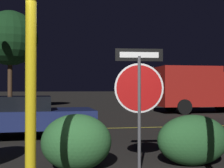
{
  "coord_description": "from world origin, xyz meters",
  "views": [
    {
      "loc": [
        -0.8,
        -3.94,
        1.46
      ],
      "look_at": [
        0.75,
        5.39,
        1.58
      ],
      "focal_mm": 50.0,
      "sensor_mm": 36.0,
      "label": 1
    }
  ],
  "objects_px": {
    "yellow_pole_left": "(31,63)",
    "passing_car_2": "(13,116)",
    "hedge_bush_2": "(77,142)",
    "delivery_truck": "(205,87)",
    "hedge_bush_3": "(193,140)",
    "tree_1": "(10,38)",
    "stop_sign": "(139,87)"
  },
  "relations": [
    {
      "from": "tree_1",
      "to": "delivery_truck",
      "type": "bearing_deg",
      "value": -23.39
    },
    {
      "from": "hedge_bush_2",
      "to": "delivery_truck",
      "type": "relative_size",
      "value": 0.22
    },
    {
      "from": "yellow_pole_left",
      "to": "hedge_bush_3",
      "type": "height_order",
      "value": "yellow_pole_left"
    },
    {
      "from": "yellow_pole_left",
      "to": "hedge_bush_2",
      "type": "relative_size",
      "value": 2.83
    },
    {
      "from": "hedge_bush_2",
      "to": "hedge_bush_3",
      "type": "xyz_separation_m",
      "value": [
        2.19,
        -0.0,
        -0.02
      ]
    },
    {
      "from": "tree_1",
      "to": "hedge_bush_2",
      "type": "bearing_deg",
      "value": -77.54
    },
    {
      "from": "stop_sign",
      "to": "tree_1",
      "type": "height_order",
      "value": "tree_1"
    },
    {
      "from": "stop_sign",
      "to": "hedge_bush_3",
      "type": "bearing_deg",
      "value": 16.53
    },
    {
      "from": "yellow_pole_left",
      "to": "hedge_bush_2",
      "type": "distance_m",
      "value": 2.24
    },
    {
      "from": "yellow_pole_left",
      "to": "hedge_bush_3",
      "type": "bearing_deg",
      "value": 31.56
    },
    {
      "from": "hedge_bush_2",
      "to": "hedge_bush_3",
      "type": "height_order",
      "value": "hedge_bush_2"
    },
    {
      "from": "hedge_bush_3",
      "to": "delivery_truck",
      "type": "bearing_deg",
      "value": 62.98
    },
    {
      "from": "hedge_bush_3",
      "to": "delivery_truck",
      "type": "height_order",
      "value": "delivery_truck"
    },
    {
      "from": "yellow_pole_left",
      "to": "delivery_truck",
      "type": "distance_m",
      "value": 16.21
    },
    {
      "from": "yellow_pole_left",
      "to": "passing_car_2",
      "type": "xyz_separation_m",
      "value": [
        -1.0,
        5.57,
        -1.13
      ]
    },
    {
      "from": "passing_car_2",
      "to": "delivery_truck",
      "type": "relative_size",
      "value": 0.87
    },
    {
      "from": "hedge_bush_2",
      "to": "hedge_bush_3",
      "type": "relative_size",
      "value": 0.91
    },
    {
      "from": "hedge_bush_2",
      "to": "passing_car_2",
      "type": "bearing_deg",
      "value": 113.19
    },
    {
      "from": "passing_car_2",
      "to": "yellow_pole_left",
      "type": "bearing_deg",
      "value": -172.93
    },
    {
      "from": "hedge_bush_3",
      "to": "yellow_pole_left",
      "type": "bearing_deg",
      "value": -148.44
    },
    {
      "from": "yellow_pole_left",
      "to": "tree_1",
      "type": "height_order",
      "value": "tree_1"
    },
    {
      "from": "hedge_bush_2",
      "to": "delivery_truck",
      "type": "xyz_separation_m",
      "value": [
        8.23,
        11.83,
        1.01
      ]
    },
    {
      "from": "yellow_pole_left",
      "to": "delivery_truck",
      "type": "relative_size",
      "value": 0.63
    },
    {
      "from": "stop_sign",
      "to": "passing_car_2",
      "type": "height_order",
      "value": "stop_sign"
    },
    {
      "from": "stop_sign",
      "to": "hedge_bush_3",
      "type": "relative_size",
      "value": 1.56
    },
    {
      "from": "hedge_bush_3",
      "to": "delivery_truck",
      "type": "distance_m",
      "value": 13.32
    },
    {
      "from": "delivery_truck",
      "to": "tree_1",
      "type": "distance_m",
      "value": 13.51
    },
    {
      "from": "delivery_truck",
      "to": "tree_1",
      "type": "xyz_separation_m",
      "value": [
        -11.99,
        5.19,
        3.43
      ]
    },
    {
      "from": "passing_car_2",
      "to": "hedge_bush_2",
      "type": "bearing_deg",
      "value": -159.96
    },
    {
      "from": "delivery_truck",
      "to": "tree_1",
      "type": "relative_size",
      "value": 0.82
    },
    {
      "from": "hedge_bush_2",
      "to": "passing_car_2",
      "type": "height_order",
      "value": "passing_car_2"
    },
    {
      "from": "yellow_pole_left",
      "to": "hedge_bush_2",
      "type": "height_order",
      "value": "yellow_pole_left"
    }
  ]
}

